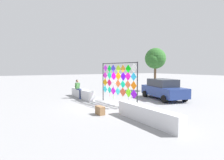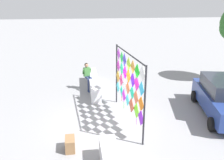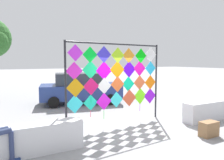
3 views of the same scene
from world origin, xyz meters
name	(u,v)px [view 2 (image 2 of 3)]	position (x,y,z in m)	size (l,w,h in m)	color
ground	(110,123)	(0.00, 0.00, 0.00)	(120.00, 120.00, 0.00)	gray
plaza_ledge_left	(94,84)	(-4.19, -0.38, 0.38)	(4.12, 0.53, 0.77)	silver
kite_display_rack	(128,81)	(-0.24, 0.84, 1.84)	(4.04, 0.42, 3.04)	#232328
seated_vendor	(88,74)	(-4.21, -0.72, 0.96)	(0.77, 0.60, 1.62)	navy
cardboard_box_large	(70,144)	(1.70, -1.64, 0.24)	(0.60, 0.34, 0.48)	olive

